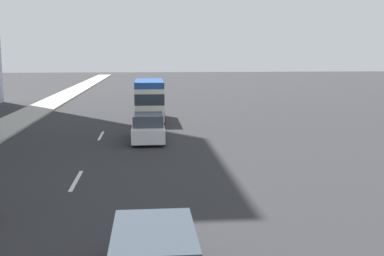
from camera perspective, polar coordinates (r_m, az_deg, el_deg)
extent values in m
plane|color=#2D2D30|center=(35.80, -10.10, 0.50)|extent=(198.00, 198.00, 0.00)
cube|color=#B2ADA3|center=(37.05, -21.05, 0.44)|extent=(162.00, 3.00, 0.15)
cube|color=silver|center=(20.17, -13.74, -6.15)|extent=(3.20, 0.16, 0.01)
cube|color=silver|center=(30.68, -10.87, -0.91)|extent=(3.20, 0.16, 0.01)
cube|color=#38424C|center=(10.07, -4.59, -13.77)|extent=(2.61, 1.70, 0.64)
cylinder|color=black|center=(12.04, -8.85, -14.92)|extent=(0.64, 0.22, 0.64)
cylinder|color=black|center=(12.05, -0.49, -14.78)|extent=(0.64, 0.22, 0.64)
cube|color=silver|center=(36.90, -5.15, 3.12)|extent=(6.16, 2.13, 2.43)
cube|color=#1E4C93|center=(36.79, -5.18, 5.36)|extent=(6.16, 2.13, 0.46)
cube|color=#28333D|center=(36.86, -5.16, 3.83)|extent=(6.18, 2.13, 0.81)
cylinder|color=black|center=(38.80, -6.64, 1.85)|extent=(0.84, 0.26, 0.84)
cylinder|color=black|center=(38.81, -3.65, 1.89)|extent=(0.84, 0.26, 0.84)
cylinder|color=black|center=(35.26, -6.75, 1.14)|extent=(0.84, 0.26, 0.84)
cylinder|color=black|center=(35.27, -3.47, 1.19)|extent=(0.84, 0.26, 0.84)
cube|color=white|center=(28.50, -5.29, -0.37)|extent=(4.77, 1.89, 0.80)
cube|color=#38424C|center=(28.15, -5.31, 1.02)|extent=(2.62, 1.74, 0.66)
cylinder|color=black|center=(30.01, -6.96, -0.42)|extent=(0.64, 0.22, 0.64)
cylinder|color=black|center=(30.01, -3.63, -0.38)|extent=(0.64, 0.22, 0.64)
cylinder|color=black|center=(27.10, -7.12, -1.44)|extent=(0.64, 0.22, 0.64)
cylinder|color=black|center=(27.10, -3.43, -1.38)|extent=(0.64, 0.22, 0.64)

